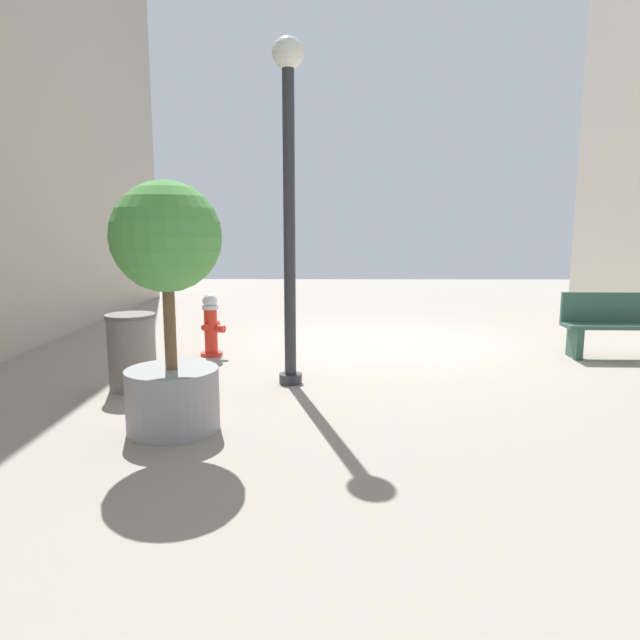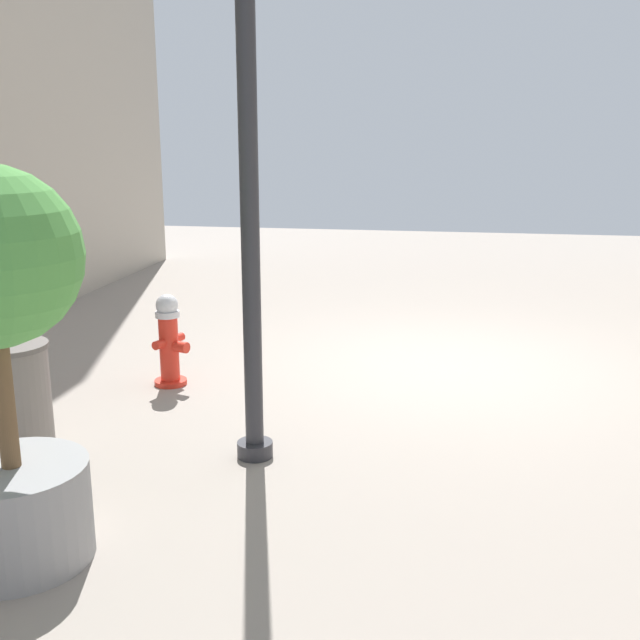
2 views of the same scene
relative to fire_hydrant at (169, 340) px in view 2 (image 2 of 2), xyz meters
name	(u,v)px [view 2 (image 2 of 2)]	position (x,y,z in m)	size (l,w,h in m)	color
ground_plane	(446,367)	(-2.73, -1.08, -0.47)	(23.40, 23.40, 0.00)	gray
fire_hydrant	(169,340)	(0.00, 0.00, 0.00)	(0.39, 0.42, 0.93)	red
street_lamp	(248,130)	(-1.28, 1.55, 2.02)	(0.36, 0.36, 4.02)	#2D2D33
trash_bin	(15,399)	(0.57, 1.81, -0.02)	(0.57, 0.57, 0.90)	slate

